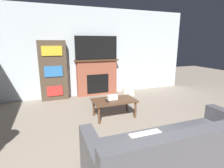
% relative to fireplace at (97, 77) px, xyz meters
% --- Properties ---
extents(wall_back, '(6.96, 0.06, 2.70)m').
position_rel_fireplace_xyz_m(wall_back, '(-0.28, 0.14, 0.77)').
color(wall_back, silver).
rests_on(wall_back, ground_plane).
extents(fireplace, '(1.38, 0.28, 1.14)m').
position_rel_fireplace_xyz_m(fireplace, '(0.00, 0.00, 0.00)').
color(fireplace, brown).
rests_on(fireplace, ground_plane).
extents(tv, '(1.32, 0.03, 0.72)m').
position_rel_fireplace_xyz_m(tv, '(0.00, -0.02, 0.92)').
color(tv, black).
rests_on(tv, fireplace).
extents(couch, '(2.23, 0.94, 0.85)m').
position_rel_fireplace_xyz_m(couch, '(-0.05, -3.85, -0.29)').
color(couch, '#4C4C51').
rests_on(couch, ground_plane).
extents(coffee_table, '(0.96, 0.56, 0.41)m').
position_rel_fireplace_xyz_m(coffee_table, '(-0.12, -1.85, -0.22)').
color(coffee_table, brown).
rests_on(coffee_table, ground_plane).
extents(tissue_box, '(0.22, 0.12, 0.10)m').
position_rel_fireplace_xyz_m(tissue_box, '(-0.15, -1.81, -0.12)').
color(tissue_box, white).
rests_on(tissue_box, coffee_table).
extents(remote_control, '(0.04, 0.15, 0.02)m').
position_rel_fireplace_xyz_m(remote_control, '(-0.30, -1.90, -0.16)').
color(remote_control, black).
rests_on(remote_control, coffee_table).
extents(bookshelf, '(0.76, 0.29, 1.72)m').
position_rel_fireplace_xyz_m(bookshelf, '(-1.31, -0.02, 0.29)').
color(bookshelf, '#4C3D2D').
rests_on(bookshelf, ground_plane).
extents(storage_basket, '(0.43, 0.43, 0.24)m').
position_rel_fireplace_xyz_m(storage_basket, '(0.96, -0.41, -0.46)').
color(storage_basket, silver).
rests_on(storage_basket, ground_plane).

